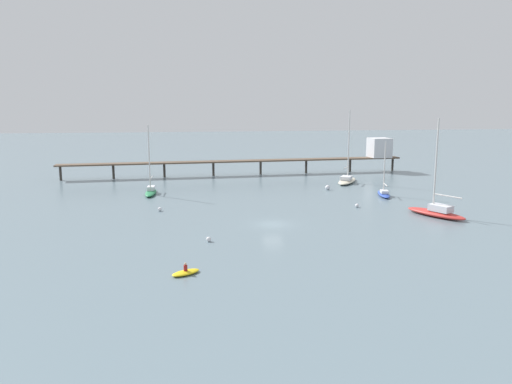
{
  "coord_description": "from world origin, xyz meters",
  "views": [
    {
      "loc": [
        -11.25,
        -63.3,
        16.03
      ],
      "look_at": [
        0.0,
        15.52,
        1.5
      ],
      "focal_mm": 35.38,
      "sensor_mm": 36.0,
      "label": 1
    }
  ],
  "objects_px": {
    "sailboat_red": "(437,211)",
    "sailboat_green": "(151,190)",
    "pier": "(317,154)",
    "dinghy_yellow": "(186,272)",
    "mooring_buoy_outer": "(328,188)",
    "mooring_buoy_near": "(160,209)",
    "sailboat_blue": "(384,193)",
    "mooring_buoy_far": "(209,239)",
    "sailboat_cream": "(347,179)",
    "mooring_buoy_mid": "(357,206)"
  },
  "relations": [
    {
      "from": "dinghy_yellow",
      "to": "mooring_buoy_outer",
      "type": "relative_size",
      "value": 3.6
    },
    {
      "from": "sailboat_red",
      "to": "dinghy_yellow",
      "type": "height_order",
      "value": "sailboat_red"
    },
    {
      "from": "sailboat_green",
      "to": "mooring_buoy_far",
      "type": "distance_m",
      "value": 32.37
    },
    {
      "from": "sailboat_cream",
      "to": "mooring_buoy_near",
      "type": "distance_m",
      "value": 41.07
    },
    {
      "from": "mooring_buoy_far",
      "to": "mooring_buoy_near",
      "type": "bearing_deg",
      "value": 110.05
    },
    {
      "from": "sailboat_red",
      "to": "sailboat_blue",
      "type": "relative_size",
      "value": 1.48
    },
    {
      "from": "sailboat_red",
      "to": "mooring_buoy_near",
      "type": "distance_m",
      "value": 39.55
    },
    {
      "from": "dinghy_yellow",
      "to": "mooring_buoy_far",
      "type": "relative_size",
      "value": 5.38
    },
    {
      "from": "mooring_buoy_near",
      "to": "mooring_buoy_mid",
      "type": "bearing_deg",
      "value": -3.03
    },
    {
      "from": "sailboat_red",
      "to": "sailboat_blue",
      "type": "distance_m",
      "value": 15.82
    },
    {
      "from": "mooring_buoy_outer",
      "to": "sailboat_blue",
      "type": "bearing_deg",
      "value": -41.79
    },
    {
      "from": "pier",
      "to": "dinghy_yellow",
      "type": "xyz_separation_m",
      "value": [
        -29.47,
        -63.25,
        -4.08
      ]
    },
    {
      "from": "mooring_buoy_mid",
      "to": "mooring_buoy_outer",
      "type": "bearing_deg",
      "value": 90.65
    },
    {
      "from": "sailboat_cream",
      "to": "mooring_buoy_far",
      "type": "bearing_deg",
      "value": -127.22
    },
    {
      "from": "mooring_buoy_outer",
      "to": "mooring_buoy_mid",
      "type": "bearing_deg",
      "value": -89.35
    },
    {
      "from": "sailboat_cream",
      "to": "sailboat_green",
      "type": "xyz_separation_m",
      "value": [
        -37.47,
        -6.97,
        0.01
      ]
    },
    {
      "from": "mooring_buoy_near",
      "to": "mooring_buoy_far",
      "type": "bearing_deg",
      "value": -69.95
    },
    {
      "from": "sailboat_cream",
      "to": "sailboat_blue",
      "type": "distance_m",
      "value": 14.26
    },
    {
      "from": "mooring_buoy_far",
      "to": "dinghy_yellow",
      "type": "bearing_deg",
      "value": -104.03
    },
    {
      "from": "mooring_buoy_near",
      "to": "dinghy_yellow",
      "type": "bearing_deg",
      "value": -82.66
    },
    {
      "from": "mooring_buoy_outer",
      "to": "mooring_buoy_near",
      "type": "bearing_deg",
      "value": -154.84
    },
    {
      "from": "sailboat_cream",
      "to": "sailboat_red",
      "type": "distance_m",
      "value": 30.07
    },
    {
      "from": "mooring_buoy_mid",
      "to": "sailboat_cream",
      "type": "bearing_deg",
      "value": 75.54
    },
    {
      "from": "sailboat_green",
      "to": "dinghy_yellow",
      "type": "xyz_separation_m",
      "value": [
        5.75,
        -42.02,
        -0.52
      ]
    },
    {
      "from": "sailboat_cream",
      "to": "dinghy_yellow",
      "type": "relative_size",
      "value": 4.55
    },
    {
      "from": "sailboat_green",
      "to": "sailboat_blue",
      "type": "xyz_separation_m",
      "value": [
        39.32,
        -7.17,
        -0.15
      ]
    },
    {
      "from": "pier",
      "to": "mooring_buoy_far",
      "type": "relative_size",
      "value": 128.54
    },
    {
      "from": "sailboat_green",
      "to": "sailboat_blue",
      "type": "distance_m",
      "value": 39.97
    },
    {
      "from": "sailboat_cream",
      "to": "mooring_buoy_outer",
      "type": "height_order",
      "value": "sailboat_cream"
    },
    {
      "from": "sailboat_red",
      "to": "mooring_buoy_mid",
      "type": "xyz_separation_m",
      "value": [
        -8.98,
        7.41,
        -0.5
      ]
    },
    {
      "from": "mooring_buoy_far",
      "to": "sailboat_blue",
      "type": "bearing_deg",
      "value": 37.94
    },
    {
      "from": "pier",
      "to": "sailboat_green",
      "type": "distance_m",
      "value": 41.28
    },
    {
      "from": "mooring_buoy_mid",
      "to": "sailboat_green",
      "type": "bearing_deg",
      "value": 153.88
    },
    {
      "from": "mooring_buoy_near",
      "to": "sailboat_green",
      "type": "bearing_deg",
      "value": 98.7
    },
    {
      "from": "sailboat_blue",
      "to": "mooring_buoy_far",
      "type": "xyz_separation_m",
      "value": [
        -30.88,
        -24.08,
        -0.28
      ]
    },
    {
      "from": "sailboat_blue",
      "to": "mooring_buoy_outer",
      "type": "distance_m",
      "value": 10.5
    },
    {
      "from": "sailboat_blue",
      "to": "mooring_buoy_mid",
      "type": "relative_size",
      "value": 16.22
    },
    {
      "from": "sailboat_cream",
      "to": "mooring_buoy_far",
      "type": "relative_size",
      "value": 24.47
    },
    {
      "from": "sailboat_cream",
      "to": "sailboat_red",
      "type": "relative_size",
      "value": 1.04
    },
    {
      "from": "sailboat_cream",
      "to": "mooring_buoy_near",
      "type": "relative_size",
      "value": 24.14
    },
    {
      "from": "dinghy_yellow",
      "to": "mooring_buoy_far",
      "type": "height_order",
      "value": "dinghy_yellow"
    },
    {
      "from": "pier",
      "to": "dinghy_yellow",
      "type": "distance_m",
      "value": 69.9
    },
    {
      "from": "sailboat_red",
      "to": "sailboat_green",
      "type": "bearing_deg",
      "value": 150.57
    },
    {
      "from": "pier",
      "to": "sailboat_red",
      "type": "relative_size",
      "value": 5.47
    },
    {
      "from": "pier",
      "to": "mooring_buoy_outer",
      "type": "relative_size",
      "value": 85.99
    },
    {
      "from": "mooring_buoy_outer",
      "to": "mooring_buoy_mid",
      "type": "xyz_separation_m",
      "value": [
        0.17,
        -15.35,
        -0.15
      ]
    },
    {
      "from": "mooring_buoy_mid",
      "to": "mooring_buoy_far",
      "type": "bearing_deg",
      "value": -145.92
    },
    {
      "from": "sailboat_cream",
      "to": "mooring_buoy_mid",
      "type": "bearing_deg",
      "value": -104.46
    },
    {
      "from": "mooring_buoy_outer",
      "to": "mooring_buoy_mid",
      "type": "height_order",
      "value": "mooring_buoy_outer"
    },
    {
      "from": "mooring_buoy_near",
      "to": "mooring_buoy_mid",
      "type": "relative_size",
      "value": 1.03
    }
  ]
}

